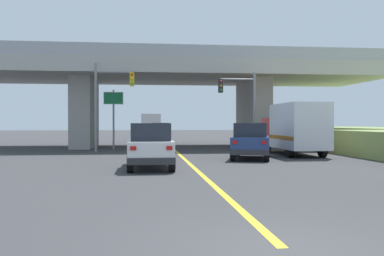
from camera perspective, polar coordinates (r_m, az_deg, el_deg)
ground at (r=35.93m, az=-2.86°, el=-2.53°), size 160.00×160.00×0.00m
overpass_bridge at (r=36.05m, az=-2.87°, el=6.31°), size 34.85×10.56×7.71m
lane_divider_stripe at (r=20.00m, az=0.02°, el=-5.13°), size 0.20×26.24×0.01m
suv_lead at (r=19.15m, az=-5.59°, el=-2.36°), size 1.97×4.67×2.02m
suv_crossing at (r=24.11m, az=7.93°, el=-1.73°), size 3.22×4.90×2.02m
box_truck at (r=27.44m, az=13.64°, el=-0.07°), size 2.33×6.70×3.22m
sedan_oncoming at (r=44.99m, az=-4.28°, el=-0.58°), size 1.99×4.67×2.02m
traffic_signal_nearside at (r=30.38m, az=6.78°, el=3.70°), size 2.68×0.36×5.63m
traffic_signal_farside at (r=30.09m, az=-11.21°, el=4.29°), size 2.74×0.36×6.19m
highway_sign at (r=32.44m, az=-10.50°, el=2.89°), size 1.47×0.17×4.51m
semi_truck_distant at (r=53.00m, az=-5.56°, el=0.26°), size 2.33×6.41×3.08m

